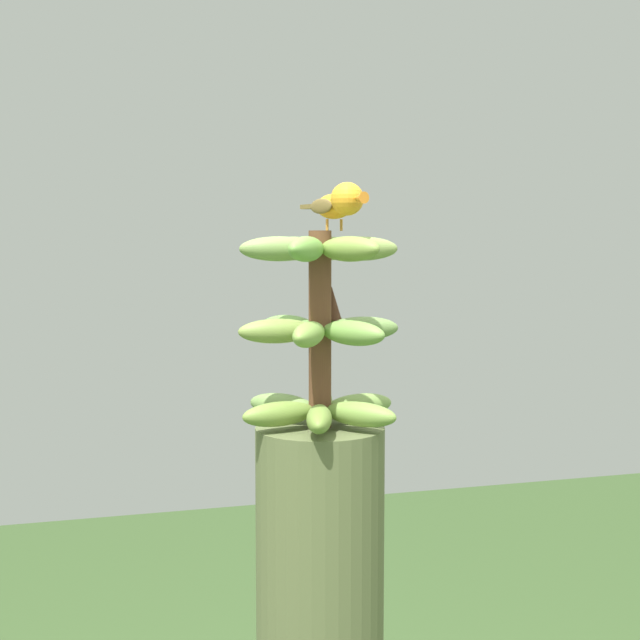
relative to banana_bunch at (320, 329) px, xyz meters
The scene contains 2 objects.
banana_bunch is the anchor object (origin of this frame).
perched_bird 0.22m from the banana_bunch, 81.00° to the right, with size 0.20×0.08×0.08m.
Camera 1 is at (-1.46, 0.41, 1.70)m, focal length 48.98 mm.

